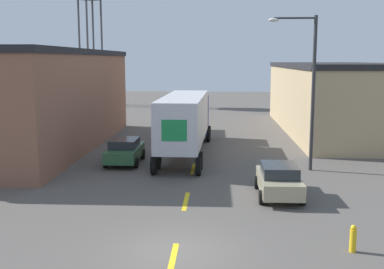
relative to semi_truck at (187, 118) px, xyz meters
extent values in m
plane|color=#56514C|center=(0.68, -16.81, -2.41)|extent=(160.00, 160.00, 0.00)
cube|color=yellow|center=(0.68, -17.50, -2.41)|extent=(0.20, 2.81, 0.01)
cube|color=yellow|center=(0.68, -11.07, -2.41)|extent=(0.20, 2.81, 0.01)
cube|color=yellow|center=(0.68, -4.64, -2.41)|extent=(0.20, 2.81, 0.01)
cube|color=brown|center=(-11.28, 2.03, 0.89)|extent=(9.25, 22.68, 6.59)
cube|color=#232326|center=(-11.28, 2.03, 4.38)|extent=(9.45, 22.88, 0.40)
cube|color=tan|center=(12.53, 10.81, 0.38)|extent=(9.03, 23.91, 5.58)
cube|color=#232326|center=(12.53, 10.81, 3.37)|extent=(9.23, 24.11, 0.40)
cube|color=navy|center=(0.16, 5.62, -0.41)|extent=(2.42, 3.25, 2.92)
cube|color=silver|center=(-0.05, -1.62, 0.18)|extent=(2.76, 10.76, 2.85)
cube|color=#198442|center=(-0.20, -6.98, 0.18)|extent=(1.35, 0.07, 1.14)
cylinder|color=black|center=(1.40, 5.98, -1.88)|extent=(0.31, 1.07, 1.07)
cylinder|color=black|center=(-1.06, 6.05, -1.88)|extent=(0.31, 1.07, 1.07)
cylinder|color=black|center=(1.36, 4.71, -1.88)|extent=(0.31, 1.07, 1.07)
cylinder|color=black|center=(-1.09, 4.77, -1.88)|extent=(0.31, 1.07, 1.07)
cylinder|color=black|center=(1.09, -4.81, -1.88)|extent=(0.31, 1.07, 1.07)
cylinder|color=black|center=(-1.36, -4.74, -1.88)|extent=(0.31, 1.07, 1.07)
cylinder|color=black|center=(1.05, -6.21, -1.88)|extent=(0.31, 1.07, 1.07)
cylinder|color=black|center=(-1.40, -6.14, -1.88)|extent=(0.31, 1.07, 1.07)
cube|color=#2D5B38|center=(-3.56, -3.29, -1.75)|extent=(1.79, 4.19, 0.70)
cube|color=#23282D|center=(-3.56, -3.42, -1.14)|extent=(1.57, 2.18, 0.52)
cylinder|color=black|center=(-2.67, -1.99, -2.10)|extent=(0.22, 0.63, 0.63)
cylinder|color=black|center=(-4.45, -1.99, -2.10)|extent=(0.22, 0.63, 0.63)
cylinder|color=black|center=(-2.67, -4.59, -2.10)|extent=(0.22, 0.63, 0.63)
cylinder|color=black|center=(-4.45, -4.59, -2.10)|extent=(0.22, 0.63, 0.63)
cube|color=tan|center=(4.92, -10.04, -1.75)|extent=(1.79, 4.19, 0.70)
cube|color=#23282D|center=(4.92, -10.16, -1.14)|extent=(1.57, 2.18, 0.52)
cylinder|color=black|center=(5.82, -8.74, -2.10)|extent=(0.22, 0.63, 0.63)
cylinder|color=black|center=(4.03, -8.74, -2.10)|extent=(0.22, 0.63, 0.63)
cylinder|color=black|center=(5.82, -11.34, -2.10)|extent=(0.22, 0.63, 0.63)
cylinder|color=black|center=(4.03, -11.34, -2.10)|extent=(0.22, 0.63, 0.63)
cylinder|color=#47474C|center=(-13.95, 34.78, 4.96)|extent=(0.28, 0.28, 14.73)
cylinder|color=#47474C|center=(-15.51, 36.34, 4.96)|extent=(0.28, 0.28, 14.73)
cylinder|color=#47474C|center=(-17.08, 34.78, 4.96)|extent=(0.28, 0.28, 14.73)
cylinder|color=#47474C|center=(-15.51, 33.21, 4.96)|extent=(0.28, 0.28, 14.73)
cylinder|color=#2D2D30|center=(7.41, -4.57, 1.93)|extent=(0.20, 0.20, 8.68)
cylinder|color=#2D2D30|center=(6.26, -4.57, 6.12)|extent=(2.30, 0.11, 0.11)
ellipsoid|color=silver|center=(5.11, -4.57, 6.02)|extent=(0.56, 0.32, 0.22)
cylinder|color=gold|center=(6.56, -16.50, -2.03)|extent=(0.22, 0.22, 0.77)
sphere|color=gold|center=(6.56, -16.50, -1.58)|extent=(0.20, 0.20, 0.20)
camera|label=1|loc=(2.06, -31.85, 3.88)|focal=45.00mm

